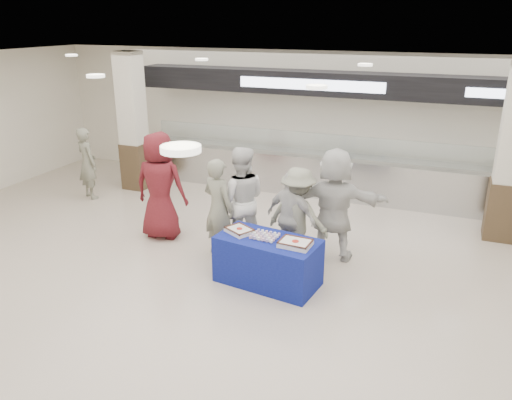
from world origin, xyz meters
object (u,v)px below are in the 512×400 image
at_px(chef_tall, 240,200).
at_px(display_table, 268,261).
at_px(chef_short, 291,218).
at_px(civilian_white, 334,205).
at_px(sheet_cake_left, 239,230).
at_px(cupcake_tray, 265,236).
at_px(sheet_cake_right, 295,243).
at_px(soldier_a, 218,208).
at_px(civilian_maroon, 160,186).
at_px(soldier_b, 298,216).
at_px(soldier_bg, 88,163).

bearing_deg(chef_tall, display_table, 109.91).
xyz_separation_m(chef_short, civilian_white, (0.62, 0.39, 0.18)).
bearing_deg(display_table, sheet_cake_left, -177.85).
bearing_deg(cupcake_tray, civilian_white, 57.76).
bearing_deg(sheet_cake_right, display_table, 168.90).
distance_m(soldier_a, chef_short, 1.25).
xyz_separation_m(civilian_maroon, civilian_white, (3.16, 0.30, -0.03)).
height_order(sheet_cake_left, soldier_b, soldier_b).
height_order(civilian_maroon, civilian_white, civilian_maroon).
height_order(sheet_cake_right, soldier_a, soldier_a).
bearing_deg(chef_short, display_table, 101.32).
xyz_separation_m(civilian_maroon, soldier_b, (2.65, -0.03, -0.18)).
xyz_separation_m(soldier_a, soldier_b, (1.33, 0.25, -0.04)).
distance_m(cupcake_tray, chef_tall, 1.23).
bearing_deg(soldier_b, chef_tall, 6.27).
bearing_deg(soldier_a, civilian_white, -142.52).
distance_m(sheet_cake_right, soldier_b, 1.02).
distance_m(sheet_cake_left, sheet_cake_right, 0.96).
xyz_separation_m(cupcake_tray, soldier_a, (-1.08, 0.63, 0.08)).
bearing_deg(soldier_a, sheet_cake_left, 157.51).
distance_m(sheet_cake_left, soldier_b, 1.09).
height_order(display_table, civilian_maroon, civilian_maroon).
xyz_separation_m(sheet_cake_left, cupcake_tray, (0.44, -0.04, -0.02)).
bearing_deg(display_table, soldier_a, 158.64).
relative_size(display_table, soldier_bg, 0.95).
relative_size(civilian_maroon, chef_short, 1.26).
relative_size(display_table, soldier_a, 0.90).
xyz_separation_m(civilian_white, soldier_bg, (-5.87, 0.97, -0.16)).
bearing_deg(soldier_bg, display_table, -177.35).
distance_m(sheet_cake_right, soldier_bg, 6.06).
bearing_deg(soldier_b, display_table, 86.44).
xyz_separation_m(cupcake_tray, chef_short, (0.15, 0.82, 0.02)).
xyz_separation_m(sheet_cake_left, chef_short, (0.59, 0.78, 0.00)).
bearing_deg(display_table, soldier_b, 85.85).
xyz_separation_m(sheet_cake_right, civilian_maroon, (-2.91, 1.01, 0.20)).
relative_size(sheet_cake_left, civilian_maroon, 0.25).
relative_size(civilian_maroon, soldier_a, 1.16).
xyz_separation_m(display_table, chef_tall, (-0.86, 0.94, 0.56)).
bearing_deg(civilian_maroon, sheet_cake_left, 150.10).
distance_m(sheet_cake_left, chef_tall, 0.97).
xyz_separation_m(civilian_maroon, chef_short, (2.55, -0.09, -0.21)).
distance_m(sheet_cake_left, chef_short, 0.98).
bearing_deg(civilian_white, sheet_cake_right, 66.45).
height_order(cupcake_tray, soldier_bg, soldier_bg).
bearing_deg(soldier_a, soldier_b, -149.32).
relative_size(chef_short, civilian_white, 0.82).
height_order(sheet_cake_left, civilian_maroon, civilian_maroon).
bearing_deg(chef_short, sheet_cake_left, 70.93).
relative_size(soldier_a, chef_tall, 0.92).
height_order(civilian_maroon, chef_tall, civilian_maroon).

